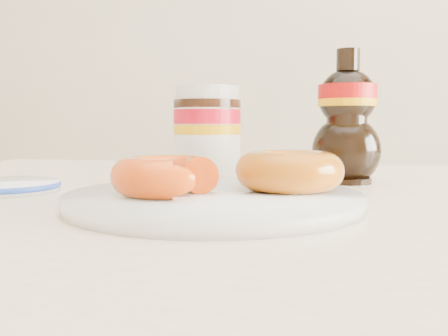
% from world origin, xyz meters
% --- Properties ---
extents(dining_table, '(1.40, 0.90, 0.75)m').
position_xyz_m(dining_table, '(0.00, 0.10, 0.67)').
color(dining_table, '#FFE5C2').
rests_on(dining_table, ground).
extents(plate, '(0.30, 0.30, 0.01)m').
position_xyz_m(plate, '(-0.08, -0.03, 0.76)').
color(plate, white).
rests_on(plate, dining_table).
extents(donut_bitten, '(0.13, 0.13, 0.04)m').
position_xyz_m(donut_bitten, '(-0.12, -0.06, 0.78)').
color(donut_bitten, '#C9420B').
rests_on(donut_bitten, plate).
extents(donut_whole, '(0.14, 0.14, 0.04)m').
position_xyz_m(donut_whole, '(-0.01, 0.01, 0.78)').
color(donut_whole, '#A03C0A').
rests_on(donut_whole, plate).
extents(nutella_jar, '(0.10, 0.10, 0.14)m').
position_xyz_m(nutella_jar, '(-0.14, 0.19, 0.82)').
color(nutella_jar, white).
rests_on(nutella_jar, dining_table).
extents(syrup_bottle, '(0.11, 0.10, 0.19)m').
position_xyz_m(syrup_bottle, '(0.05, 0.21, 0.84)').
color(syrup_bottle, black).
rests_on(syrup_bottle, dining_table).
extents(dark_jar, '(0.05, 0.05, 0.09)m').
position_xyz_m(dark_jar, '(-0.16, 0.22, 0.79)').
color(dark_jar, black).
rests_on(dark_jar, dining_table).
extents(blue_rim_saucer, '(0.13, 0.13, 0.01)m').
position_xyz_m(blue_rim_saucer, '(-0.36, 0.03, 0.76)').
color(blue_rim_saucer, white).
rests_on(blue_rim_saucer, dining_table).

